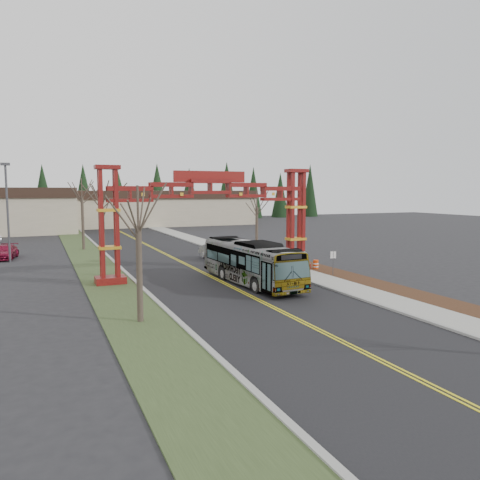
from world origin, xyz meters
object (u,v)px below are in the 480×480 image
bare_tree_median_mid (102,208)px  bare_tree_right_far (257,207)px  parked_car_mid_a (5,252)px  light_pole_near (7,205)px  bare_tree_median_far (82,197)px  barrel_north (286,256)px  barrel_mid (303,262)px  silver_sedan (215,252)px  barrel_south (316,265)px  transit_bus (251,262)px  gateway_arch (210,204)px  bare_tree_median_near (138,227)px  retail_building_east (156,207)px  street_sign (333,258)px

bare_tree_median_mid → bare_tree_right_far: bare_tree_median_mid is taller
parked_car_mid_a → light_pole_near: light_pole_near is taller
bare_tree_median_far → barrel_north: bearing=-44.1°
light_pole_near → barrel_mid: light_pole_near is taller
silver_sedan → barrel_north: bearing=-33.9°
light_pole_near → barrel_south: (25.21, -15.95, -5.17)m
parked_car_mid_a → bare_tree_median_mid: bearing=-51.6°
bare_tree_median_mid → bare_tree_median_far: (0.00, 18.61, 0.65)m
transit_bus → gateway_arch: bearing=110.9°
bare_tree_median_far → light_pole_near: 10.32m
bare_tree_median_near → barrel_south: 21.07m
retail_building_east → bare_tree_right_far: bare_tree_right_far is taller
bare_tree_right_far → barrel_mid: bearing=-93.0°
barrel_mid → silver_sedan: bearing=128.4°
transit_bus → bare_tree_median_mid: (-9.80, 7.65, 4.01)m
gateway_arch → bare_tree_median_far: gateway_arch is taller
retail_building_east → barrel_south: 62.74m
parked_car_mid_a → bare_tree_median_near: size_ratio=0.67×
bare_tree_median_mid → barrel_south: (17.67, -4.36, -5.20)m
transit_bus → barrel_mid: size_ratio=11.22×
silver_sedan → bare_tree_median_near: size_ratio=0.65×
retail_building_east → barrel_mid: (-0.58, -60.93, -2.99)m
retail_building_east → bare_tree_median_mid: bare_tree_median_mid is taller
gateway_arch → bare_tree_median_near: bearing=-125.6°
bare_tree_median_mid → bare_tree_median_far: bearing=90.0°
parked_car_mid_a → barrel_south: bearing=-27.1°
gateway_arch → retail_building_east: (10.00, 61.95, -2.47)m
bare_tree_median_near → bare_tree_median_far: (0.00, 33.43, 1.15)m
gateway_arch → barrel_south: 11.17m
parked_car_mid_a → bare_tree_right_far: (26.11, -5.60, 4.43)m
parked_car_mid_a → barrel_south: parked_car_mid_a is taller
barrel_north → parked_car_mid_a: bearing=153.7°
retail_building_east → barrel_mid: size_ratio=36.18×
bare_tree_median_far → street_sign: bare_tree_median_far is taller
barrel_south → barrel_north: bearing=88.8°
silver_sedan → transit_bus: bearing=-103.2°
parked_car_mid_a → retail_building_east: bearing=68.0°
gateway_arch → bare_tree_median_near: gateway_arch is taller
bare_tree_right_far → barrel_mid: 12.13m
transit_bus → street_sign: (7.50, 0.10, -0.15)m
bare_tree_right_far → light_pole_near: (-25.54, 3.02, 0.47)m
gateway_arch → street_sign: 11.04m
gateway_arch → silver_sedan: gateway_arch is taller
retail_building_east → silver_sedan: retail_building_east is taller
parked_car_mid_a → silver_sedan: bearing=-16.9°
bare_tree_median_mid → barrel_north: bare_tree_median_mid is taller
barrel_mid → transit_bus: bearing=-146.6°
bare_tree_median_far → barrel_north: size_ratio=8.23×
transit_bus → bare_tree_median_mid: bare_tree_median_mid is taller
silver_sedan → gateway_arch: bearing=-118.0°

